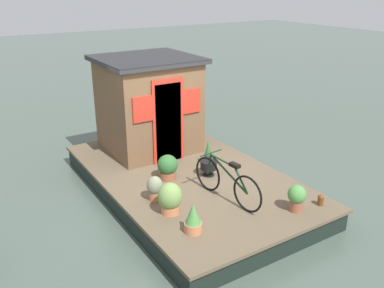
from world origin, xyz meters
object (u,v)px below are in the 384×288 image
(houseboat_cabin, at_px, (149,104))
(potted_plant_geranium, at_px, (297,197))
(potted_plant_sage, at_px, (170,198))
(bicycle, at_px, (227,181))
(potted_plant_fern, at_px, (155,188))
(charcoal_grill, at_px, (209,165))
(potted_plant_basil, at_px, (208,153))
(potted_plant_succulent, at_px, (193,219))
(mooring_bollard, at_px, (321,200))
(potted_plant_lavender, at_px, (168,167))

(houseboat_cabin, xyz_separation_m, potted_plant_geranium, (-3.85, -0.79, -0.80))
(potted_plant_sage, bearing_deg, bicycle, -98.24)
(potted_plant_sage, xyz_separation_m, potted_plant_geranium, (-1.07, -1.82, -0.02))
(potted_plant_fern, xyz_separation_m, charcoal_grill, (0.33, -1.37, -0.03))
(houseboat_cabin, relative_size, potted_plant_basil, 4.04)
(potted_plant_succulent, bearing_deg, bicycle, -62.55)
(bicycle, bearing_deg, mooring_bollard, -128.72)
(potted_plant_succulent, relative_size, mooring_bollard, 2.43)
(potted_plant_fern, height_order, potted_plant_sage, potted_plant_sage)
(bicycle, xyz_separation_m, potted_plant_lavender, (1.29, 0.46, -0.11))
(potted_plant_basil, relative_size, mooring_bollard, 2.61)
(potted_plant_sage, bearing_deg, potted_plant_basil, -51.73)
(potted_plant_succulent, xyz_separation_m, mooring_bollard, (-0.48, -2.30, -0.13))
(potted_plant_lavender, xyz_separation_m, charcoal_grill, (-0.29, -0.76, -0.04))
(potted_plant_geranium, bearing_deg, bicycle, 40.00)
(charcoal_grill, bearing_deg, potted_plant_geranium, -166.27)
(potted_plant_sage, bearing_deg, mooring_bollard, -116.76)
(potted_plant_lavender, height_order, potted_plant_geranium, potted_plant_lavender)
(houseboat_cabin, bearing_deg, potted_plant_basil, -157.01)
(potted_plant_lavender, bearing_deg, potted_plant_basil, -81.05)
(potted_plant_fern, distance_m, potted_plant_sage, 0.52)
(potted_plant_basil, relative_size, charcoal_grill, 1.58)
(potted_plant_fern, bearing_deg, potted_plant_geranium, -130.90)
(potted_plant_fern, relative_size, mooring_bollard, 2.29)
(bicycle, bearing_deg, charcoal_grill, -16.97)
(potted_plant_succulent, bearing_deg, houseboat_cabin, -16.35)
(houseboat_cabin, bearing_deg, potted_plant_lavender, 164.86)
(potted_plant_fern, bearing_deg, houseboat_cabin, -24.83)
(potted_plant_sage, distance_m, potted_plant_geranium, 2.11)
(potted_plant_basil, relative_size, potted_plant_sage, 0.96)
(bicycle, height_order, potted_plant_fern, bicycle)
(mooring_bollard, bearing_deg, potted_plant_basil, 14.99)
(potted_plant_basil, xyz_separation_m, charcoal_grill, (-0.46, 0.30, -0.04))
(potted_plant_lavender, height_order, mooring_bollard, potted_plant_lavender)
(potted_plant_succulent, height_order, potted_plant_sage, potted_plant_sage)
(potted_plant_basil, height_order, charcoal_grill, potted_plant_basil)
(potted_plant_succulent, relative_size, potted_plant_lavender, 0.98)
(houseboat_cabin, bearing_deg, potted_plant_geranium, -168.40)
(potted_plant_lavender, distance_m, potted_plant_geranium, 2.53)
(potted_plant_succulent, height_order, potted_plant_fern, potted_plant_succulent)
(potted_plant_geranium, bearing_deg, mooring_bollard, -101.00)
(potted_plant_succulent, xyz_separation_m, potted_plant_geranium, (-0.38, -1.81, 0.02))
(potted_plant_geranium, height_order, charcoal_grill, potted_plant_geranium)
(potted_plant_lavender, relative_size, potted_plant_basil, 0.95)
(bicycle, xyz_separation_m, potted_plant_fern, (0.67, 1.06, -0.12))
(bicycle, relative_size, potted_plant_sage, 3.03)
(potted_plant_geranium, xyz_separation_m, charcoal_grill, (1.92, 0.47, -0.04))
(potted_plant_fern, height_order, charcoal_grill, potted_plant_fern)
(bicycle, bearing_deg, potted_plant_succulent, 117.45)
(potted_plant_basil, height_order, potted_plant_sage, potted_plant_sage)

